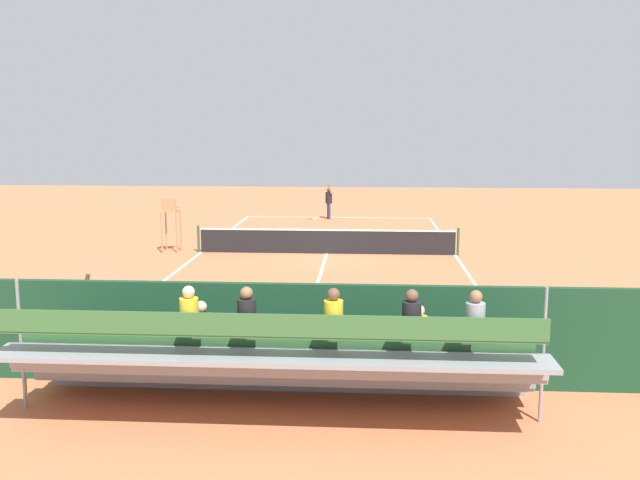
{
  "coord_description": "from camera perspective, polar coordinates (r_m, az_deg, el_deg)",
  "views": [
    {
      "loc": [
        -1.51,
        26.9,
        4.97
      ],
      "look_at": [
        0.0,
        4.0,
        1.2
      ],
      "focal_mm": 39.15,
      "sensor_mm": 36.0,
      "label": 1
    }
  ],
  "objects": [
    {
      "name": "ground_plane",
      "position": [
        27.39,
        0.55,
        -1.12
      ],
      "size": [
        60.0,
        60.0,
        0.0
      ],
      "primitive_type": "plane",
      "color": "#CC7047"
    },
    {
      "name": "court_line_markings",
      "position": [
        27.43,
        0.56,
        -1.1
      ],
      "size": [
        10.1,
        22.2,
        0.01
      ],
      "color": "white",
      "rests_on": "ground"
    },
    {
      "name": "tennis_net",
      "position": [
        27.31,
        0.55,
        -0.09
      ],
      "size": [
        10.3,
        0.1,
        1.07
      ],
      "color": "black",
      "rests_on": "ground"
    },
    {
      "name": "backdrop_wall",
      "position": [
        13.58,
        -2.81,
        -7.68
      ],
      "size": [
        18.0,
        0.16,
        2.0
      ],
      "primitive_type": "cube",
      "color": "#194228",
      "rests_on": "ground"
    },
    {
      "name": "bleacher_stand",
      "position": [
        12.26,
        -3.16,
        -9.65
      ],
      "size": [
        9.06,
        2.4,
        2.48
      ],
      "color": "gray",
      "rests_on": "ground"
    },
    {
      "name": "umpire_chair",
      "position": [
        28.22,
        -12.12,
        1.68
      ],
      "size": [
        0.67,
        0.67,
        2.14
      ],
      "color": "#A88456",
      "rests_on": "ground"
    },
    {
      "name": "courtside_bench",
      "position": [
        14.4,
        9.89,
        -8.65
      ],
      "size": [
        1.8,
        0.4,
        0.93
      ],
      "color": "#33383D",
      "rests_on": "ground"
    },
    {
      "name": "equipment_bag",
      "position": [
        14.32,
        4.02,
        -10.23
      ],
      "size": [
        0.9,
        0.36,
        0.36
      ],
      "primitive_type": "cube",
      "color": "black",
      "rests_on": "ground"
    },
    {
      "name": "tennis_player",
      "position": [
        37.48,
        0.72,
        3.27
      ],
      "size": [
        0.44,
        0.56,
        1.93
      ],
      "color": "navy",
      "rests_on": "ground"
    },
    {
      "name": "tennis_racket",
      "position": [
        37.42,
        -0.45,
        1.72
      ],
      "size": [
        0.57,
        0.32,
        0.03
      ],
      "color": "black",
      "rests_on": "ground"
    },
    {
      "name": "tennis_ball_near",
      "position": [
        33.95,
        0.17,
        0.97
      ],
      "size": [
        0.07,
        0.07,
        0.07
      ],
      "primitive_type": "sphere",
      "color": "#CCDB33",
      "rests_on": "ground"
    },
    {
      "name": "line_judge",
      "position": [
        15.36,
        -18.78,
        -6.1
      ],
      "size": [
        0.38,
        0.54,
        1.93
      ],
      "color": "#232328",
      "rests_on": "ground"
    }
  ]
}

